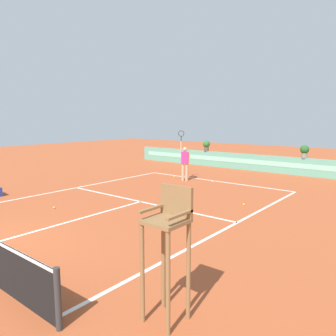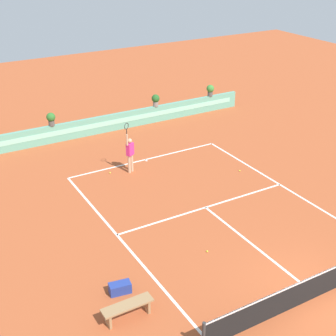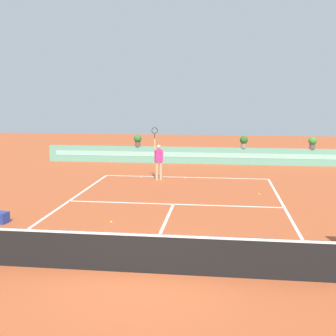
# 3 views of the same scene
# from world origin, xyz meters

# --- Properties ---
(ground_plane) EXTENTS (60.00, 60.00, 0.00)m
(ground_plane) POSITION_xyz_m (0.00, 6.00, 0.00)
(ground_plane) COLOR #A84C28
(court_lines) EXTENTS (8.32, 11.94, 0.01)m
(court_lines) POSITION_xyz_m (0.00, 6.72, 0.00)
(court_lines) COLOR white
(court_lines) RESTS_ON ground
(net) EXTENTS (8.92, 0.10, 1.00)m
(net) POSITION_xyz_m (0.00, 0.00, 0.51)
(net) COLOR #333333
(net) RESTS_ON ground
(back_wall_barrier) EXTENTS (18.00, 0.21, 1.00)m
(back_wall_barrier) POSITION_xyz_m (0.00, 16.39, 0.50)
(back_wall_barrier) COLOR #60A88E
(back_wall_barrier) RESTS_ON ground
(bench_courtside) EXTENTS (1.60, 0.44, 0.51)m
(bench_courtside) POSITION_xyz_m (-5.68, 2.19, 0.38)
(bench_courtside) COLOR #99754C
(bench_courtside) RESTS_ON ground
(gear_bag) EXTENTS (0.75, 0.47, 0.36)m
(gear_bag) POSITION_xyz_m (-5.39, 3.34, 0.18)
(gear_bag) COLOR navy
(gear_bag) RESTS_ON ground
(tennis_player) EXTENTS (0.57, 0.36, 2.58)m
(tennis_player) POSITION_xyz_m (-1.25, 11.01, 1.05)
(tennis_player) COLOR tan
(tennis_player) RESTS_ON ground
(tennis_ball_near_baseline) EXTENTS (0.07, 0.07, 0.07)m
(tennis_ball_near_baseline) POSITION_xyz_m (-2.19, 11.35, 0.03)
(tennis_ball_near_baseline) COLOR #CCE033
(tennis_ball_near_baseline) RESTS_ON ground
(tennis_ball_mid_court) EXTENTS (0.07, 0.07, 0.07)m
(tennis_ball_mid_court) POSITION_xyz_m (-1.72, 3.74, 0.03)
(tennis_ball_mid_court) COLOR #CCE033
(tennis_ball_mid_court) RESTS_ON ground
(tennis_ball_by_sideline) EXTENTS (0.07, 0.07, 0.07)m
(tennis_ball_by_sideline) POSITION_xyz_m (3.35, 8.41, 0.03)
(tennis_ball_by_sideline) COLOR #CCE033
(tennis_ball_by_sideline) RESTS_ON ground
(potted_plant_right) EXTENTS (0.48, 0.48, 0.72)m
(potted_plant_right) POSITION_xyz_m (3.09, 16.39, 1.41)
(potted_plant_right) COLOR gray
(potted_plant_right) RESTS_ON back_wall_barrier
(potted_plant_far_right) EXTENTS (0.48, 0.48, 0.72)m
(potted_plant_far_right) POSITION_xyz_m (7.05, 16.39, 1.41)
(potted_plant_far_right) COLOR #514C47
(potted_plant_far_right) RESTS_ON back_wall_barrier
(potted_plant_left) EXTENTS (0.48, 0.48, 0.72)m
(potted_plant_left) POSITION_xyz_m (-3.33, 16.39, 1.41)
(potted_plant_left) COLOR #514C47
(potted_plant_left) RESTS_ON back_wall_barrier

